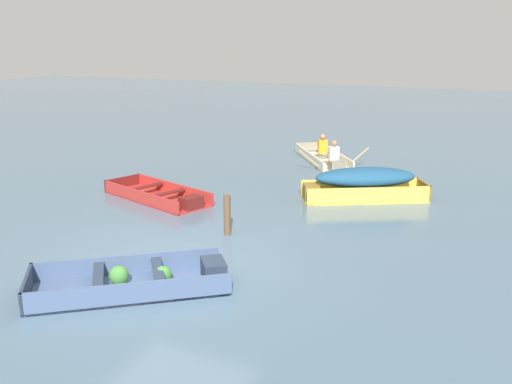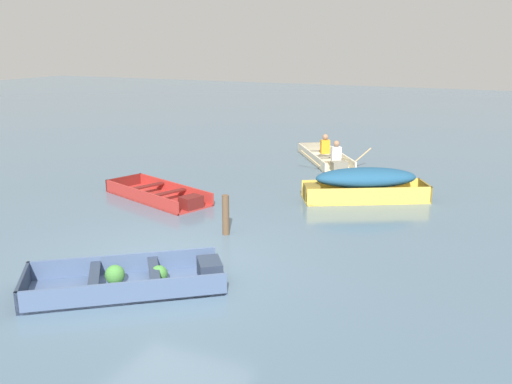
# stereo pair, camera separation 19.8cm
# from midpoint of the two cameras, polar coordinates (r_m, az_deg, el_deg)

# --- Properties ---
(ground_plane) EXTENTS (80.00, 80.00, 0.00)m
(ground_plane) POSITION_cam_midpoint_polar(r_m,az_deg,el_deg) (10.18, -8.40, -7.19)
(ground_plane) COLOR slate
(dinghy_slate_blue_foreground) EXTENTS (3.16, 2.83, 0.36)m
(dinghy_slate_blue_foreground) POSITION_cam_midpoint_polar(r_m,az_deg,el_deg) (9.32, -11.47, -8.62)
(dinghy_slate_blue_foreground) COLOR #475B7F
(dinghy_slate_blue_foreground) RESTS_ON ground
(skiff_yellow_near_moored) EXTENTS (3.08, 2.27, 0.81)m
(skiff_yellow_near_moored) POSITION_cam_midpoint_polar(r_m,az_deg,el_deg) (14.13, 11.19, 1.03)
(skiff_yellow_near_moored) COLOR #E5BC47
(skiff_yellow_near_moored) RESTS_ON ground
(skiff_red_mid_moored) EXTENTS (3.16, 2.01, 0.32)m
(skiff_red_mid_moored) POSITION_cam_midpoint_polar(r_m,az_deg,el_deg) (14.16, -9.11, -0.36)
(skiff_red_mid_moored) COLOR #AD2D28
(skiff_red_mid_moored) RESTS_ON ground
(rowboat_cream_with_crew) EXTENTS (2.97, 3.40, 0.89)m
(rowboat_cream_with_crew) POSITION_cam_midpoint_polar(r_m,az_deg,el_deg) (18.30, 7.39, 3.44)
(rowboat_cream_with_crew) COLOR beige
(rowboat_cream_with_crew) RESTS_ON ground
(mooring_post) EXTENTS (0.14, 0.14, 0.82)m
(mooring_post) POSITION_cam_midpoint_polar(r_m,az_deg,el_deg) (11.44, -2.56, -2.31)
(mooring_post) COLOR brown
(mooring_post) RESTS_ON ground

